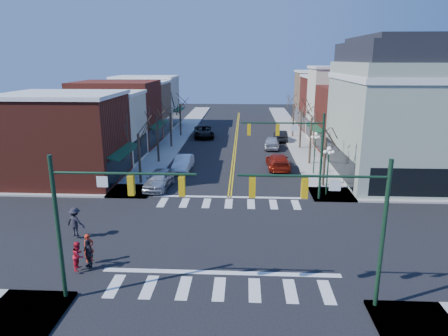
# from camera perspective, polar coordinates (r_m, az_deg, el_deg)

# --- Properties ---
(ground) EXTENTS (160.00, 160.00, 0.00)m
(ground) POSITION_cam_1_polar(r_m,az_deg,el_deg) (26.60, 0.14, -9.77)
(ground) COLOR black
(ground) RESTS_ON ground
(sidewalk_left) EXTENTS (3.50, 70.00, 0.15)m
(sidewalk_left) POSITION_cam_1_polar(r_m,az_deg,el_deg) (46.53, -9.47, 1.17)
(sidewalk_left) COLOR #9E9B93
(sidewalk_left) RESTS_ON ground
(sidewalk_right) EXTENTS (3.50, 70.00, 0.15)m
(sidewalk_right) POSITION_cam_1_polar(r_m,az_deg,el_deg) (46.09, 12.30, 0.89)
(sidewalk_right) COLOR #9E9B93
(sidewalk_right) RESTS_ON ground
(bldg_left_brick_a) EXTENTS (10.00, 8.50, 8.00)m
(bldg_left_brick_a) POSITION_cam_1_polar(r_m,az_deg,el_deg) (40.16, -21.70, 3.78)
(bldg_left_brick_a) COLOR maroon
(bldg_left_brick_a) RESTS_ON ground
(bldg_left_stucco_a) EXTENTS (10.00, 7.00, 7.50)m
(bldg_left_stucco_a) POSITION_cam_1_polar(r_m,az_deg,el_deg) (47.24, -17.86, 5.41)
(bldg_left_stucco_a) COLOR beige
(bldg_left_stucco_a) RESTS_ON ground
(bldg_left_brick_b) EXTENTS (10.00, 9.00, 8.50)m
(bldg_left_brick_b) POSITION_cam_1_polar(r_m,az_deg,el_deg) (54.64, -14.99, 7.41)
(bldg_left_brick_b) COLOR maroon
(bldg_left_brick_b) RESTS_ON ground
(bldg_left_tan) EXTENTS (10.00, 7.50, 7.80)m
(bldg_left_tan) POSITION_cam_1_polar(r_m,az_deg,el_deg) (62.53, -12.69, 8.17)
(bldg_left_tan) COLOR #977253
(bldg_left_tan) RESTS_ON ground
(bldg_left_stucco_b) EXTENTS (10.00, 8.00, 8.20)m
(bldg_left_stucco_b) POSITION_cam_1_polar(r_m,az_deg,el_deg) (69.95, -11.02, 9.15)
(bldg_left_stucco_b) COLOR beige
(bldg_left_stucco_b) RESTS_ON ground
(bldg_right_brick_a) EXTENTS (10.00, 8.50, 8.00)m
(bldg_right_brick_a) POSITION_cam_1_polar(r_m,az_deg,el_deg) (52.34, 18.91, 6.50)
(bldg_right_brick_a) COLOR maroon
(bldg_right_brick_a) RESTS_ON ground
(bldg_right_stucco) EXTENTS (10.00, 7.00, 10.00)m
(bldg_right_stucco) POSITION_cam_1_polar(r_m,az_deg,el_deg) (59.65, 17.01, 8.62)
(bldg_right_stucco) COLOR beige
(bldg_right_stucco) RESTS_ON ground
(bldg_right_brick_b) EXTENTS (10.00, 8.00, 8.50)m
(bldg_right_brick_b) POSITION_cam_1_polar(r_m,az_deg,el_deg) (66.99, 15.44, 8.75)
(bldg_right_brick_b) COLOR maroon
(bldg_right_brick_b) RESTS_ON ground
(bldg_right_tan) EXTENTS (10.00, 8.00, 9.00)m
(bldg_right_tan) POSITION_cam_1_polar(r_m,az_deg,el_deg) (74.76, 14.17, 9.66)
(bldg_right_tan) COLOR #977253
(bldg_right_tan) RESTS_ON ground
(victorian_corner) EXTENTS (12.25, 14.25, 13.30)m
(victorian_corner) POSITION_cam_1_polar(r_m,az_deg,el_deg) (41.76, 24.68, 7.58)
(victorian_corner) COLOR #95A38D
(victorian_corner) RESTS_ON ground
(traffic_mast_near_left) EXTENTS (6.60, 0.28, 7.20)m
(traffic_mast_near_left) POSITION_cam_1_polar(r_m,az_deg,el_deg) (19.12, -17.89, -5.56)
(traffic_mast_near_left) COLOR #14331E
(traffic_mast_near_left) RESTS_ON ground
(traffic_mast_near_right) EXTENTS (6.60, 0.28, 7.20)m
(traffic_mast_near_right) POSITION_cam_1_polar(r_m,az_deg,el_deg) (18.44, 16.57, -6.23)
(traffic_mast_near_right) COLOR #14331E
(traffic_mast_near_right) RESTS_ON ground
(traffic_mast_far_right) EXTENTS (6.60, 0.28, 7.20)m
(traffic_mast_far_right) POSITION_cam_1_polar(r_m,az_deg,el_deg) (32.44, 10.64, 3.37)
(traffic_mast_far_right) COLOR #14331E
(traffic_mast_far_right) RESTS_ON ground
(lamppost_corner) EXTENTS (0.36, 0.36, 4.33)m
(lamppost_corner) POSITION_cam_1_polar(r_m,az_deg,el_deg) (34.34, 14.66, 0.79)
(lamppost_corner) COLOR #14331E
(lamppost_corner) RESTS_ON ground
(lamppost_midblock) EXTENTS (0.36, 0.36, 4.33)m
(lamppost_midblock) POSITION_cam_1_polar(r_m,az_deg,el_deg) (40.55, 12.87, 3.09)
(lamppost_midblock) COLOR #14331E
(lamppost_midblock) RESTS_ON ground
(tree_left_a) EXTENTS (0.24, 0.24, 4.76)m
(tree_left_a) POSITION_cam_1_polar(r_m,az_deg,el_deg) (37.42, -11.98, 1.22)
(tree_left_a) COLOR #382B21
(tree_left_a) RESTS_ON ground
(tree_left_b) EXTENTS (0.24, 0.24, 5.04)m
(tree_left_b) POSITION_cam_1_polar(r_m,az_deg,el_deg) (44.97, -9.44, 3.88)
(tree_left_b) COLOR #382B21
(tree_left_b) RESTS_ON ground
(tree_left_c) EXTENTS (0.24, 0.24, 4.55)m
(tree_left_c) POSITION_cam_1_polar(r_m,az_deg,el_deg) (52.72, -7.61, 5.35)
(tree_left_c) COLOR #382B21
(tree_left_c) RESTS_ON ground
(tree_left_d) EXTENTS (0.24, 0.24, 4.90)m
(tree_left_d) POSITION_cam_1_polar(r_m,az_deg,el_deg) (60.48, -6.26, 6.83)
(tree_left_d) COLOR #382B21
(tree_left_d) RESTS_ON ground
(tree_right_a) EXTENTS (0.24, 0.24, 4.62)m
(tree_right_a) POSITION_cam_1_polar(r_m,az_deg,el_deg) (36.91, 14.14, 0.78)
(tree_right_a) COLOR #382B21
(tree_right_a) RESTS_ON ground
(tree_right_b) EXTENTS (0.24, 0.24, 5.18)m
(tree_right_b) POSITION_cam_1_polar(r_m,az_deg,el_deg) (44.52, 12.24, 3.71)
(tree_right_b) COLOR #382B21
(tree_right_b) RESTS_ON ground
(tree_right_c) EXTENTS (0.24, 0.24, 4.83)m
(tree_right_c) POSITION_cam_1_polar(r_m,az_deg,el_deg) (52.33, 10.87, 5.29)
(tree_right_c) COLOR #382B21
(tree_right_c) RESTS_ON ground
(tree_right_d) EXTENTS (0.24, 0.24, 4.97)m
(tree_right_d) POSITION_cam_1_polar(r_m,az_deg,el_deg) (60.15, 9.86, 6.69)
(tree_right_d) COLOR #382B21
(tree_right_d) RESTS_ON ground
(car_left_near) EXTENTS (2.41, 5.08, 1.68)m
(car_left_near) POSITION_cam_1_polar(r_m,az_deg,el_deg) (36.33, -9.23, -1.59)
(car_left_near) COLOR #B8B9BE
(car_left_near) RESTS_ON ground
(car_left_mid) EXTENTS (1.77, 4.76, 1.55)m
(car_left_mid) POSITION_cam_1_polar(r_m,az_deg,el_deg) (41.93, -5.86, 0.73)
(car_left_mid) COLOR white
(car_left_mid) RESTS_ON ground
(car_left_far) EXTENTS (3.58, 6.50, 1.72)m
(car_left_far) POSITION_cam_1_polar(r_m,az_deg,el_deg) (59.59, -2.88, 5.23)
(car_left_far) COLOR black
(car_left_far) RESTS_ON ground
(car_right_near) EXTENTS (2.47, 5.64, 1.61)m
(car_right_near) POSITION_cam_1_polar(r_m,az_deg,el_deg) (42.60, 7.73, 0.95)
(car_right_near) COLOR maroon
(car_right_near) RESTS_ON ground
(car_right_mid) EXTENTS (2.37, 4.96, 1.63)m
(car_right_mid) POSITION_cam_1_polar(r_m,az_deg,el_deg) (52.20, 6.87, 3.64)
(car_right_mid) COLOR silver
(car_right_mid) RESTS_ON ground
(car_right_far) EXTENTS (1.72, 4.67, 1.53)m
(car_right_far) POSITION_cam_1_polar(r_m,az_deg,el_deg) (57.29, 8.07, 4.59)
(car_right_far) COLOR black
(car_right_far) RESTS_ON ground
(pedestrian_red_a) EXTENTS (0.71, 0.71, 1.66)m
(pedestrian_red_a) POSITION_cam_1_polar(r_m,az_deg,el_deg) (24.18, -18.76, -10.77)
(pedestrian_red_a) COLOR #B52613
(pedestrian_red_a) RESTS_ON sidewalk_left
(pedestrian_red_b) EXTENTS (0.66, 0.82, 1.61)m
(pedestrian_red_b) POSITION_cam_1_polar(r_m,az_deg,el_deg) (23.58, -20.09, -11.66)
(pedestrian_red_b) COLOR red
(pedestrian_red_b) RESTS_ON sidewalk_left
(pedestrian_dark_a) EXTENTS (0.99, 0.94, 1.64)m
(pedestrian_dark_a) POSITION_cam_1_polar(r_m,az_deg,el_deg) (23.60, -18.81, -11.47)
(pedestrian_dark_a) COLOR black
(pedestrian_dark_a) RESTS_ON sidewalk_left
(pedestrian_dark_b) EXTENTS (1.41, 1.04, 1.95)m
(pedestrian_dark_b) POSITION_cam_1_polar(r_m,az_deg,el_deg) (27.68, -20.47, -7.23)
(pedestrian_dark_b) COLOR black
(pedestrian_dark_b) RESTS_ON sidewalk_left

